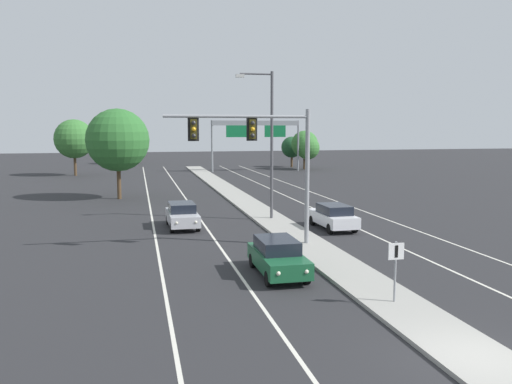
{
  "coord_description": "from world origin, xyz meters",
  "views": [
    {
      "loc": [
        -8.93,
        -11.82,
        6.35
      ],
      "look_at": [
        -3.2,
        13.08,
        3.2
      ],
      "focal_mm": 36.39,
      "sensor_mm": 36.0,
      "label": 1
    }
  ],
  "objects_px": {
    "street_lamp_median": "(269,136)",
    "tree_far_right_b": "(308,148)",
    "tree_far_right_c": "(292,147)",
    "tree_far_right_a": "(305,144)",
    "median_sign_post": "(396,263)",
    "tree_far_left_c": "(118,140)",
    "car_oncoming_silver": "(182,215)",
    "tree_far_left_b": "(74,139)",
    "tree_far_left_a": "(129,142)",
    "highway_sign_gantry": "(256,129)",
    "overhead_signal_mast": "(263,148)",
    "car_receding_white": "(333,216)",
    "car_oncoming_green": "(278,256)"
  },
  "relations": [
    {
      "from": "street_lamp_median",
      "to": "tree_far_right_b",
      "type": "xyz_separation_m",
      "value": [
        16.66,
        40.96,
        -2.43
      ]
    },
    {
      "from": "tree_far_right_c",
      "to": "tree_far_right_a",
      "type": "xyz_separation_m",
      "value": [
        0.66,
        -4.64,
        0.65
      ]
    },
    {
      "from": "street_lamp_median",
      "to": "tree_far_right_b",
      "type": "relative_size",
      "value": 1.94
    },
    {
      "from": "median_sign_post",
      "to": "tree_far_left_c",
      "type": "xyz_separation_m",
      "value": [
        -10.54,
        31.54,
        3.7
      ]
    },
    {
      "from": "street_lamp_median",
      "to": "tree_far_right_c",
      "type": "relative_size",
      "value": 2.0
    },
    {
      "from": "car_oncoming_silver",
      "to": "tree_far_left_b",
      "type": "xyz_separation_m",
      "value": [
        -10.85,
        40.09,
        4.1
      ]
    },
    {
      "from": "tree_far_left_c",
      "to": "tree_far_left_a",
      "type": "bearing_deg",
      "value": 89.61
    },
    {
      "from": "median_sign_post",
      "to": "tree_far_left_c",
      "type": "distance_m",
      "value": 33.46
    },
    {
      "from": "median_sign_post",
      "to": "car_oncoming_silver",
      "type": "height_order",
      "value": "median_sign_post"
    },
    {
      "from": "street_lamp_median",
      "to": "tree_far_right_c",
      "type": "xyz_separation_m",
      "value": [
        15.99,
        47.2,
        -2.54
      ]
    },
    {
      "from": "highway_sign_gantry",
      "to": "overhead_signal_mast",
      "type": "bearing_deg",
      "value": -102.5
    },
    {
      "from": "tree_far_right_a",
      "to": "tree_far_right_b",
      "type": "height_order",
      "value": "tree_far_right_a"
    },
    {
      "from": "median_sign_post",
      "to": "tree_far_left_a",
      "type": "distance_m",
      "value": 79.13
    },
    {
      "from": "car_receding_white",
      "to": "car_oncoming_green",
      "type": "bearing_deg",
      "value": -123.78
    },
    {
      "from": "car_oncoming_silver",
      "to": "tree_far_left_a",
      "type": "bearing_deg",
      "value": 93.75
    },
    {
      "from": "car_oncoming_green",
      "to": "tree_far_left_a",
      "type": "distance_m",
      "value": 74.1
    },
    {
      "from": "street_lamp_median",
      "to": "car_receding_white",
      "type": "height_order",
      "value": "street_lamp_median"
    },
    {
      "from": "car_oncoming_silver",
      "to": "tree_far_right_a",
      "type": "distance_m",
      "value": 49.54
    },
    {
      "from": "tree_far_left_c",
      "to": "car_receding_white",
      "type": "bearing_deg",
      "value": -52.21
    },
    {
      "from": "median_sign_post",
      "to": "car_oncoming_silver",
      "type": "xyz_separation_m",
      "value": [
        -6.17,
        16.59,
        -0.77
      ]
    },
    {
      "from": "tree_far_right_c",
      "to": "tree_far_left_b",
      "type": "bearing_deg",
      "value": -165.56
    },
    {
      "from": "car_oncoming_green",
      "to": "tree_far_left_b",
      "type": "bearing_deg",
      "value": 105.05
    },
    {
      "from": "car_oncoming_silver",
      "to": "tree_far_right_c",
      "type": "distance_m",
      "value": 53.39
    },
    {
      "from": "tree_far_left_b",
      "to": "median_sign_post",
      "type": "bearing_deg",
      "value": -73.28
    },
    {
      "from": "tree_far_left_a",
      "to": "tree_far_left_c",
      "type": "bearing_deg",
      "value": -90.39
    },
    {
      "from": "car_receding_white",
      "to": "tree_far_right_c",
      "type": "distance_m",
      "value": 52.82
    },
    {
      "from": "highway_sign_gantry",
      "to": "tree_far_left_a",
      "type": "distance_m",
      "value": 27.59
    },
    {
      "from": "highway_sign_gantry",
      "to": "tree_far_left_a",
      "type": "xyz_separation_m",
      "value": [
        -18.44,
        20.41,
        -2.16
      ]
    },
    {
      "from": "highway_sign_gantry",
      "to": "car_oncoming_green",
      "type": "bearing_deg",
      "value": -101.95
    },
    {
      "from": "tree_far_left_a",
      "to": "car_oncoming_silver",
      "type": "bearing_deg",
      "value": -86.25
    },
    {
      "from": "car_oncoming_green",
      "to": "tree_far_right_b",
      "type": "relative_size",
      "value": 0.87
    },
    {
      "from": "street_lamp_median",
      "to": "car_oncoming_silver",
      "type": "relative_size",
      "value": 2.22
    },
    {
      "from": "car_oncoming_green",
      "to": "car_receding_white",
      "type": "height_order",
      "value": "same"
    },
    {
      "from": "car_oncoming_silver",
      "to": "tree_far_right_c",
      "type": "xyz_separation_m",
      "value": [
        22.06,
        48.56,
        2.44
      ]
    },
    {
      "from": "car_oncoming_silver",
      "to": "highway_sign_gantry",
      "type": "bearing_deg",
      "value": 70.85
    },
    {
      "from": "street_lamp_median",
      "to": "car_receding_white",
      "type": "xyz_separation_m",
      "value": [
        3.2,
        -4.0,
        -4.97
      ]
    },
    {
      "from": "tree_far_right_a",
      "to": "tree_far_right_c",
      "type": "bearing_deg",
      "value": 98.04
    },
    {
      "from": "overhead_signal_mast",
      "to": "street_lamp_median",
      "type": "distance_m",
      "value": 8.41
    },
    {
      "from": "car_receding_white",
      "to": "tree_far_right_a",
      "type": "relative_size",
      "value": 0.75
    },
    {
      "from": "car_oncoming_green",
      "to": "car_receding_white",
      "type": "relative_size",
      "value": 0.99
    },
    {
      "from": "tree_far_left_c",
      "to": "tree_far_right_b",
      "type": "distance_m",
      "value": 38.56
    },
    {
      "from": "tree_far_left_c",
      "to": "tree_far_right_b",
      "type": "bearing_deg",
      "value": 45.29
    },
    {
      "from": "car_receding_white",
      "to": "median_sign_post",
      "type": "bearing_deg",
      "value": -102.51
    },
    {
      "from": "highway_sign_gantry",
      "to": "street_lamp_median",
      "type": "bearing_deg",
      "value": -101.74
    },
    {
      "from": "tree_far_right_a",
      "to": "highway_sign_gantry",
      "type": "bearing_deg",
      "value": -163.39
    },
    {
      "from": "tree_far_right_a",
      "to": "tree_far_left_b",
      "type": "xyz_separation_m",
      "value": [
        -33.56,
        -3.83,
        1.02
      ]
    },
    {
      "from": "tree_far_left_b",
      "to": "car_oncoming_silver",
      "type": "bearing_deg",
      "value": -74.85
    },
    {
      "from": "overhead_signal_mast",
      "to": "tree_far_right_a",
      "type": "bearing_deg",
      "value": 69.44
    },
    {
      "from": "tree_far_left_a",
      "to": "tree_far_left_b",
      "type": "distance_m",
      "value": 22.82
    },
    {
      "from": "tree_far_left_b",
      "to": "tree_far_left_c",
      "type": "bearing_deg",
      "value": -75.54
    }
  ]
}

